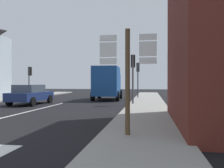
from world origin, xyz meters
The scene contains 9 objects.
ground_plane centered at (0.00, 10.00, 0.00)m, with size 80.00×80.00×0.00m, color black.
sidewalk_right centered at (6.55, 8.00, 0.07)m, with size 2.60×44.00×0.14m, color gray.
lane_centre_stripe centered at (0.00, 6.00, 0.01)m, with size 0.16×12.00×0.01m, color silver.
sedan_far centered at (-2.03, 10.82, 0.76)m, with size 2.04×4.23×1.47m.
delivery_truck centered at (2.82, 16.21, 1.65)m, with size 2.67×5.09×3.05m.
route_sign_post centered at (6.11, 1.25, 1.91)m, with size 1.66×0.14×3.20m.
traffic_light_near_right centered at (5.55, 11.37, 2.68)m, with size 0.30×0.49×3.61m.
traffic_light_far_right centered at (5.55, 18.54, 2.68)m, with size 0.30×0.49×3.62m.
traffic_light_far_left centered at (-5.55, 17.26, 2.40)m, with size 0.30×0.49×3.24m.
Camera 1 is at (6.74, -5.59, 1.66)m, focal length 38.00 mm.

